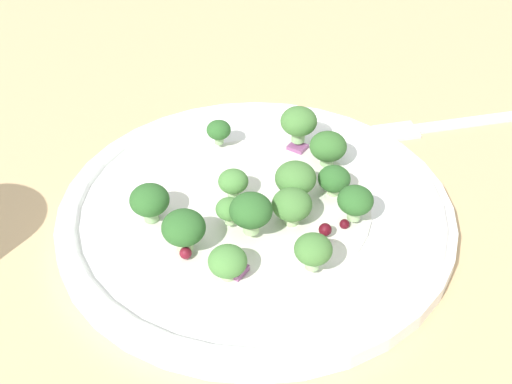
{
  "coord_description": "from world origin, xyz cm",
  "views": [
    {
      "loc": [
        -34.4,
        16.52,
        34.45
      ],
      "look_at": [
        1.35,
        1.6,
        2.7
      ],
      "focal_mm": 49.69,
      "sensor_mm": 36.0,
      "label": 1
    }
  ],
  "objects": [
    {
      "name": "broccoli_floret_7",
      "position": [
        -1.07,
        7.72,
        3.39
      ],
      "size": [
        2.92,
        2.92,
        2.96
      ],
      "color": "#ADD18E",
      "rests_on": "plate"
    },
    {
      "name": "broccoli_floret_3",
      "position": [
        6.86,
        -4.31,
        3.73
      ],
      "size": [
        2.88,
        2.88,
        2.92
      ],
      "color": "#8EB77A",
      "rests_on": "plate"
    },
    {
      "name": "ground_plane",
      "position": [
        0.0,
        0.0,
        -1.0
      ],
      "size": [
        180.0,
        180.0,
        2.0
      ],
      "primitive_type": "cube",
      "color": "tan"
    },
    {
      "name": "broccoli_floret_0",
      "position": [
        -6.19,
        0.84,
        3.44
      ],
      "size": [
        2.45,
        2.45,
        2.48
      ],
      "color": "#9EC684",
      "rests_on": "plate"
    },
    {
      "name": "broccoli_floret_11",
      "position": [
        2.82,
        8.93,
        3.12
      ],
      "size": [
        2.78,
        2.78,
        2.81
      ],
      "color": "#8EB77A",
      "rests_on": "plate"
    },
    {
      "name": "cranberry_0",
      "position": [
        -3.01,
        -3.25,
        1.59
      ],
      "size": [
        0.71,
        0.71,
        0.71
      ],
      "primitive_type": "sphere",
      "color": "#4C0A14",
      "rests_on": "plate"
    },
    {
      "name": "broccoli_floret_13",
      "position": [
        0.5,
        -4.18,
        2.69
      ],
      "size": [
        2.38,
        2.38,
        2.41
      ],
      "color": "#ADD18E",
      "rests_on": "plate"
    },
    {
      "name": "cranberry_2",
      "position": [
        -3.52,
        -1.44,
        2.13
      ],
      "size": [
        0.91,
        0.91,
        0.91
      ],
      "primitive_type": "sphere",
      "color": "#4C0A14",
      "rests_on": "plate"
    },
    {
      "name": "onion_bit_2",
      "position": [
        1.68,
        -4.6,
        1.6
      ],
      "size": [
        1.08,
        1.06,
        0.34
      ],
      "primitive_type": "cube",
      "rotation": [
        0.0,
        0.0,
        1.52
      ],
      "color": "#934C84",
      "rests_on": "plate"
    },
    {
      "name": "fork",
      "position": [
        6.06,
        -19.99,
        0.25
      ],
      "size": [
        4.93,
        18.64,
        0.5
      ],
      "color": "silver",
      "rests_on": "ground_plane"
    },
    {
      "name": "broccoli_floret_12",
      "position": [
        -2.88,
        -4.0,
        3.33
      ],
      "size": [
        2.51,
        2.51,
        2.54
      ],
      "color": "#9EC684",
      "rests_on": "plate"
    },
    {
      "name": "broccoli_floret_4",
      "position": [
        0.45,
        4.12,
        2.97
      ],
      "size": [
        1.93,
        1.93,
        1.95
      ],
      "color": "#ADD18E",
      "rests_on": "plate"
    },
    {
      "name": "broccoli_floret_1",
      "position": [
        2.86,
        2.74,
        2.85
      ],
      "size": [
        2.19,
        2.19,
        2.21
      ],
      "color": "#8EB77A",
      "rests_on": "plate"
    },
    {
      "name": "dressing_pool",
      "position": [
        1.35,
        1.6,
        1.3
      ],
      "size": [
        16.57,
        16.57,
        0.2
      ],
      "primitive_type": "cylinder",
      "color": "white",
      "rests_on": "plate"
    },
    {
      "name": "broccoli_floret_8",
      "position": [
        9.13,
        1.52,
        3.04
      ],
      "size": [
        1.93,
        1.93,
        1.95
      ],
      "color": "#8EB77A",
      "rests_on": "plate"
    },
    {
      "name": "broccoli_floret_9",
      "position": [
        -1.23,
        0.33,
        2.97
      ],
      "size": [
        2.79,
        2.79,
        2.83
      ],
      "color": "#ADD18E",
      "rests_on": "plate"
    },
    {
      "name": "plate",
      "position": [
        1.35,
        1.6,
        0.86
      ],
      "size": [
        28.56,
        28.56,
        1.7
      ],
      "color": "white",
      "rests_on": "ground_plane"
    },
    {
      "name": "onion_bit_1",
      "position": [
        6.57,
        -4.16,
        1.49
      ],
      "size": [
        1.81,
        1.76,
        0.45
      ],
      "primitive_type": "cube",
      "rotation": [
        0.0,
        0.0,
        0.6
      ],
      "color": "#934C84",
      "rests_on": "plate"
    },
    {
      "name": "broccoli_floret_10",
      "position": [
        -4.44,
        5.96,
        2.74
      ],
      "size": [
        2.51,
        2.51,
        2.54
      ],
      "color": "#ADD18E",
      "rests_on": "plate"
    },
    {
      "name": "broccoli_floret_6",
      "position": [
        3.88,
        -5.41,
        2.99
      ],
      "size": [
        2.84,
        2.84,
        2.88
      ],
      "color": "#8EB77A",
      "rests_on": "plate"
    },
    {
      "name": "cranberry_1",
      "position": [
        -1.81,
        7.94,
        1.91
      ],
      "size": [
        0.82,
        0.82,
        0.82
      ],
      "primitive_type": "sphere",
      "color": "maroon",
      "rests_on": "plate"
    },
    {
      "name": "onion_bit_0",
      "position": [
        -4.23,
        5.36,
        1.65
      ],
      "size": [
        1.84,
        1.83,
        0.44
      ],
      "primitive_type": "cube",
      "rotation": [
        0.0,
        0.0,
        2.15
      ],
      "color": "#934C84",
      "rests_on": "plate"
    },
    {
      "name": "broccoli_floret_2",
      "position": [
        0.84,
        -1.23,
        3.39
      ],
      "size": [
        2.95,
        2.95,
        2.99
      ],
      "color": "#9EC684",
      "rests_on": "plate"
    },
    {
      "name": "broccoli_floret_5",
      "position": [
        -1.52,
        3.16,
        3.72
      ],
      "size": [
        2.91,
        2.91,
        2.95
      ],
      "color": "#ADD18E",
      "rests_on": "plate"
    }
  ]
}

